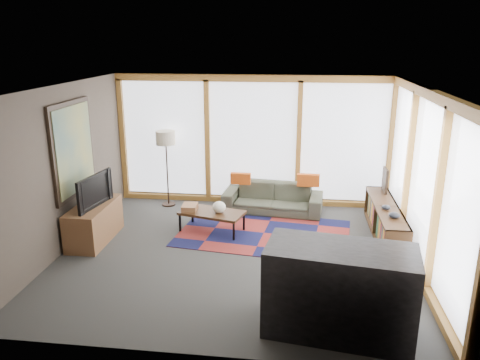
# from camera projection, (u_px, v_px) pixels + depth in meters

# --- Properties ---
(ground) EXTENTS (5.50, 5.50, 0.00)m
(ground) POSITION_uv_depth(u_px,v_px,m) (237.00, 254.00, 7.40)
(ground) COLOR #2C2C2A
(ground) RESTS_ON ground
(room_envelope) EXTENTS (5.52, 5.02, 2.62)m
(room_envelope) POSITION_uv_depth(u_px,v_px,m) (272.00, 152.00, 7.43)
(room_envelope) COLOR #443931
(room_envelope) RESTS_ON ground
(rug) EXTENTS (3.10, 2.20, 0.01)m
(rug) POSITION_uv_depth(u_px,v_px,m) (264.00, 233.00, 8.17)
(rug) COLOR maroon
(rug) RESTS_ON ground
(sofa) EXTENTS (1.97, 0.93, 0.56)m
(sofa) POSITION_uv_depth(u_px,v_px,m) (273.00, 198.00, 9.12)
(sofa) COLOR #313427
(sofa) RESTS_ON ground
(pillow_left) EXTENTS (0.39, 0.13, 0.21)m
(pillow_left) POSITION_uv_depth(u_px,v_px,m) (241.00, 178.00, 9.06)
(pillow_left) COLOR #B44812
(pillow_left) RESTS_ON sofa
(pillow_right) EXTENTS (0.43, 0.14, 0.23)m
(pillow_right) POSITION_uv_depth(u_px,v_px,m) (308.00, 180.00, 8.92)
(pillow_right) COLOR #B44812
(pillow_right) RESTS_ON sofa
(floor_lamp) EXTENTS (0.39, 0.39, 1.53)m
(floor_lamp) POSITION_uv_depth(u_px,v_px,m) (167.00, 169.00, 9.34)
(floor_lamp) COLOR black
(floor_lamp) RESTS_ON ground
(coffee_table) EXTENTS (1.20, 0.81, 0.37)m
(coffee_table) POSITION_uv_depth(u_px,v_px,m) (212.00, 221.00, 8.22)
(coffee_table) COLOR #321F10
(coffee_table) RESTS_ON ground
(book_stack) EXTENTS (0.27, 0.33, 0.11)m
(book_stack) POSITION_uv_depth(u_px,v_px,m) (190.00, 207.00, 8.21)
(book_stack) COLOR brown
(book_stack) RESTS_ON coffee_table
(vase) EXTENTS (0.27, 0.27, 0.20)m
(vase) POSITION_uv_depth(u_px,v_px,m) (219.00, 207.00, 8.09)
(vase) COLOR silver
(vase) RESTS_ON coffee_table
(bookshelf) EXTENTS (0.40, 2.19, 0.55)m
(bookshelf) POSITION_uv_depth(u_px,v_px,m) (385.00, 221.00, 7.99)
(bookshelf) COLOR #321F10
(bookshelf) RESTS_ON ground
(bowl_a) EXTENTS (0.21, 0.21, 0.09)m
(bowl_a) POSITION_uv_depth(u_px,v_px,m) (394.00, 215.00, 7.38)
(bowl_a) COLOR black
(bowl_a) RESTS_ON bookshelf
(bowl_b) EXTENTS (0.15, 0.15, 0.07)m
(bowl_b) POSITION_uv_depth(u_px,v_px,m) (386.00, 207.00, 7.74)
(bowl_b) COLOR black
(bowl_b) RESTS_ON bookshelf
(shelf_picture) EXTENTS (0.05, 0.35, 0.45)m
(shelf_picture) POSITION_uv_depth(u_px,v_px,m) (385.00, 180.00, 8.57)
(shelf_picture) COLOR black
(shelf_picture) RESTS_ON bookshelf
(tv_console) EXTENTS (0.52, 1.25, 0.63)m
(tv_console) POSITION_uv_depth(u_px,v_px,m) (94.00, 223.00, 7.82)
(tv_console) COLOR brown
(tv_console) RESTS_ON ground
(television) EXTENTS (0.28, 0.95, 0.54)m
(television) POSITION_uv_depth(u_px,v_px,m) (90.00, 190.00, 7.60)
(television) COLOR black
(television) RESTS_ON tv_console
(bar_counter) EXTENTS (1.76, 1.01, 1.05)m
(bar_counter) POSITION_uv_depth(u_px,v_px,m) (339.00, 291.00, 5.31)
(bar_counter) COLOR black
(bar_counter) RESTS_ON ground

